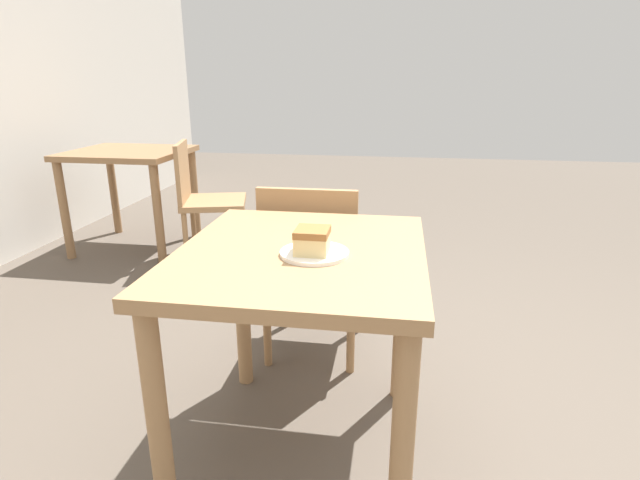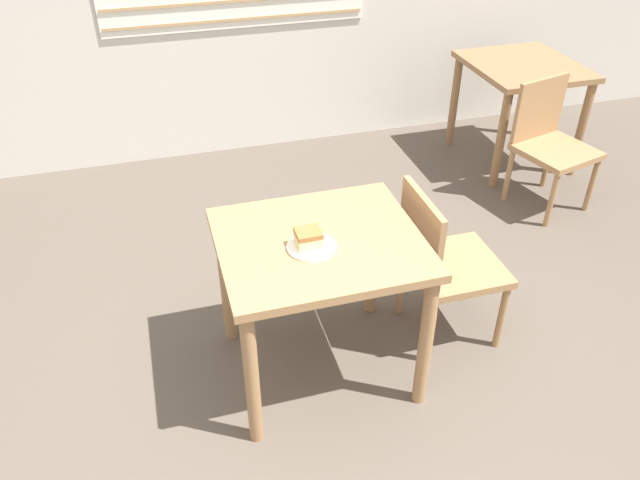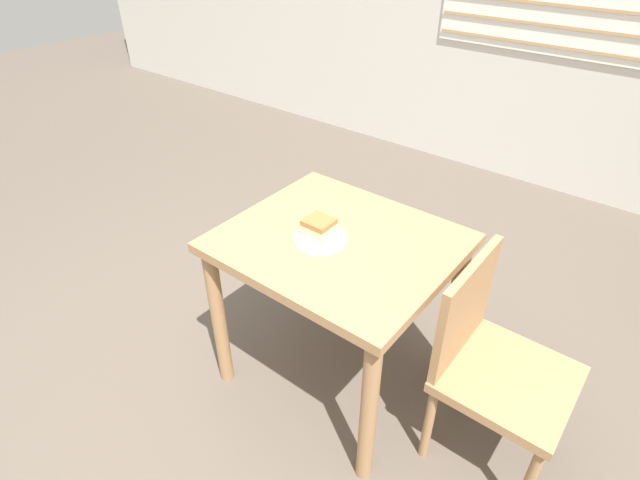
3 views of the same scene
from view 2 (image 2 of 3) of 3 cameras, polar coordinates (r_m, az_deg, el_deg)
The scene contains 7 objects.
ground_plane at distance 2.72m, azimuth 1.19°, elevation -20.52°, with size 14.00×14.00×0.00m, color brown.
dining_table_near at distance 2.68m, azimuth -0.03°, elevation -2.18°, with size 0.85×0.75×0.75m.
dining_table_far at distance 4.81m, azimuth 17.93°, elevation 13.64°, with size 0.74×0.80×0.74m.
chair_near_window at distance 3.03m, azimuth 11.15°, elevation -1.88°, with size 0.43×0.43×0.83m.
chair_far_corner at distance 4.35m, azimuth 20.25°, elevation 8.53°, with size 0.53×0.53×0.83m.
plate at distance 2.55m, azimuth -0.78°, elevation -0.62°, with size 0.20×0.20×0.01m.
cake_slice at distance 2.52m, azimuth -1.06°, elevation 0.17°, with size 0.10×0.10×0.07m.
Camera 2 is at (-0.48, -1.46, 2.24)m, focal length 35.00 mm.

